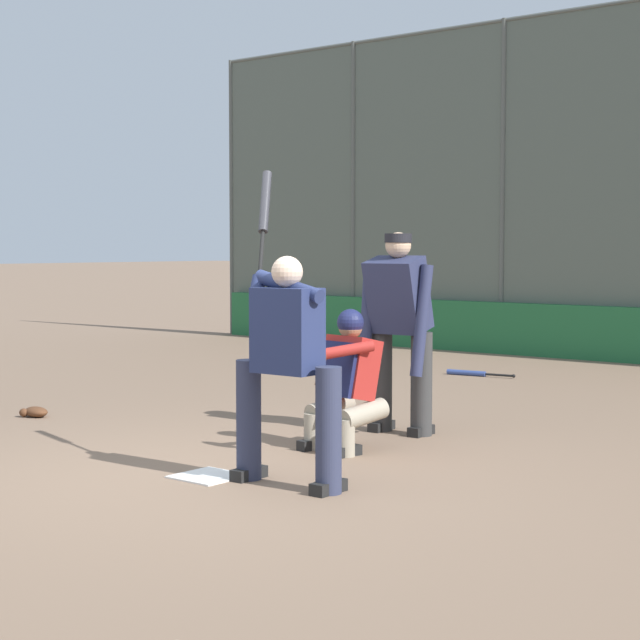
{
  "coord_description": "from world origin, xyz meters",
  "views": [
    {
      "loc": [
        -5.26,
        5.17,
        1.6
      ],
      "look_at": [
        -0.18,
        -1.0,
        1.05
      ],
      "focal_mm": 60.0,
      "sensor_mm": 36.0,
      "label": 1
    }
  ],
  "objects_px": {
    "spare_bat_near_backstop": "(471,373)",
    "fielding_glove_on_dirt": "(35,412)",
    "catcher_behind_plate": "(343,378)",
    "batter_at_plate": "(287,361)",
    "umpire_home": "(399,326)"
  },
  "relations": [
    {
      "from": "fielding_glove_on_dirt",
      "to": "catcher_behind_plate",
      "type": "bearing_deg",
      "value": -170.41
    },
    {
      "from": "catcher_behind_plate",
      "to": "umpire_home",
      "type": "height_order",
      "value": "umpire_home"
    },
    {
      "from": "catcher_behind_plate",
      "to": "batter_at_plate",
      "type": "bearing_deg",
      "value": 120.37
    },
    {
      "from": "batter_at_plate",
      "to": "catcher_behind_plate",
      "type": "xyz_separation_m",
      "value": [
        0.48,
        -1.22,
        -0.26
      ]
    },
    {
      "from": "spare_bat_near_backstop",
      "to": "fielding_glove_on_dirt",
      "type": "xyz_separation_m",
      "value": [
        1.49,
        5.37,
        0.02
      ]
    },
    {
      "from": "batter_at_plate",
      "to": "fielding_glove_on_dirt",
      "type": "height_order",
      "value": "batter_at_plate"
    },
    {
      "from": "fielding_glove_on_dirt",
      "to": "spare_bat_near_backstop",
      "type": "bearing_deg",
      "value": -105.54
    },
    {
      "from": "catcher_behind_plate",
      "to": "spare_bat_near_backstop",
      "type": "height_order",
      "value": "catcher_behind_plate"
    },
    {
      "from": "spare_bat_near_backstop",
      "to": "fielding_glove_on_dirt",
      "type": "relative_size",
      "value": 3.27
    },
    {
      "from": "batter_at_plate",
      "to": "umpire_home",
      "type": "height_order",
      "value": "batter_at_plate"
    },
    {
      "from": "batter_at_plate",
      "to": "fielding_glove_on_dirt",
      "type": "relative_size",
      "value": 7.87
    },
    {
      "from": "catcher_behind_plate",
      "to": "fielding_glove_on_dirt",
      "type": "distance_m",
      "value": 3.35
    },
    {
      "from": "batter_at_plate",
      "to": "fielding_glove_on_dirt",
      "type": "xyz_separation_m",
      "value": [
        3.73,
        -0.66,
        -0.79
      ]
    },
    {
      "from": "umpire_home",
      "to": "fielding_glove_on_dirt",
      "type": "bearing_deg",
      "value": 21.73
    },
    {
      "from": "batter_at_plate",
      "to": "catcher_behind_plate",
      "type": "distance_m",
      "value": 1.33
    }
  ]
}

